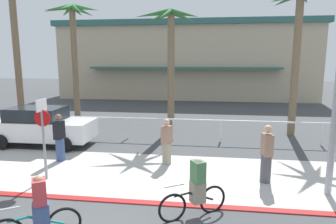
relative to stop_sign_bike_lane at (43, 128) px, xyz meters
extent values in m
plane|color=#424447|center=(2.36, 6.65, -1.68)|extent=(80.00, 80.00, 0.00)
cube|color=beige|center=(2.36, 0.85, -1.67)|extent=(44.00, 4.00, 0.02)
cube|color=maroon|center=(2.36, -1.15, -1.66)|extent=(44.00, 0.24, 0.03)
cube|color=#BCAD8E|center=(2.85, 24.33, 1.71)|extent=(23.91, 11.35, 6.77)
cube|color=#2D605B|center=(2.85, 24.33, 5.34)|extent=(24.51, 11.95, 0.50)
cube|color=#2D605B|center=(2.85, 18.15, 1.32)|extent=(16.74, 1.20, 0.16)
cylinder|color=white|center=(2.36, 5.15, -0.68)|extent=(24.08, 0.08, 0.08)
cylinder|color=white|center=(-5.30, 5.15, -1.18)|extent=(0.08, 0.08, 1.00)
cylinder|color=white|center=(-3.11, 5.15, -1.18)|extent=(0.08, 0.08, 1.00)
cylinder|color=white|center=(-0.92, 5.15, -1.18)|extent=(0.08, 0.08, 1.00)
cylinder|color=white|center=(1.27, 5.15, -1.18)|extent=(0.08, 0.08, 1.00)
cylinder|color=white|center=(3.46, 5.15, -1.18)|extent=(0.08, 0.08, 1.00)
cylinder|color=white|center=(5.65, 5.15, -1.18)|extent=(0.08, 0.08, 1.00)
cylinder|color=white|center=(7.83, 5.15, -1.18)|extent=(0.08, 0.08, 1.00)
cylinder|color=white|center=(10.02, 5.15, -1.18)|extent=(0.08, 0.08, 1.00)
cylinder|color=gray|center=(0.00, 0.00, -0.58)|extent=(0.08, 0.08, 2.20)
cube|color=white|center=(0.00, 0.00, 0.70)|extent=(0.04, 0.56, 0.36)
cylinder|color=red|center=(0.00, 0.00, 0.30)|extent=(0.52, 0.03, 0.52)
cylinder|color=#756047|center=(-5.33, 6.96, 2.48)|extent=(0.36, 0.36, 8.31)
cylinder|color=#756047|center=(-2.93, 8.91, 1.72)|extent=(0.36, 0.36, 6.79)
cone|color=#387F3D|center=(-2.13, 8.91, 4.98)|extent=(1.66, 0.32, 0.57)
cone|color=#387F3D|center=(-2.46, 9.37, 4.89)|extent=(1.23, 1.23, 0.75)
cone|color=#387F3D|center=(-2.93, 9.63, 4.94)|extent=(0.32, 1.52, 0.66)
cone|color=#387F3D|center=(-3.51, 9.49, 4.93)|extent=(1.43, 1.43, 0.68)
cone|color=#387F3D|center=(-3.81, 8.91, 4.98)|extent=(1.82, 0.32, 0.58)
cone|color=#387F3D|center=(-3.50, 8.34, 4.92)|extent=(1.41, 1.41, 0.69)
cone|color=#387F3D|center=(-2.93, 8.19, 4.94)|extent=(0.32, 1.50, 0.66)
cone|color=#387F3D|center=(-2.40, 8.38, 4.84)|extent=(1.36, 1.36, 0.84)
cylinder|color=#756047|center=(3.14, 6.87, 1.37)|extent=(0.36, 0.36, 6.09)
cone|color=#2D6B33|center=(3.81, 6.87, 4.26)|extent=(1.41, 0.32, 0.61)
cone|color=#2D6B33|center=(3.71, 7.59, 4.20)|extent=(1.45, 1.71, 0.73)
cone|color=#2D6B33|center=(3.00, 7.46, 4.15)|extent=(0.61, 1.39, 0.81)
cone|color=#2D6B33|center=(2.40, 7.22, 4.14)|extent=(1.71, 1.04, 0.85)
cone|color=#2D6B33|center=(2.32, 6.47, 4.23)|extent=(1.83, 1.10, 0.67)
cone|color=#2D6B33|center=(2.97, 6.13, 4.16)|extent=(0.67, 1.65, 0.80)
cone|color=#2D6B33|center=(3.65, 6.22, 4.23)|extent=(1.32, 1.55, 0.66)
cylinder|color=#756047|center=(9.19, 6.88, 1.72)|extent=(0.36, 0.36, 6.79)
cone|color=#2D6B33|center=(8.75, 7.65, 4.95)|extent=(1.19, 1.75, 0.64)
cube|color=white|center=(-2.14, 3.61, -0.95)|extent=(4.40, 1.80, 0.80)
cube|color=#1E2328|center=(-2.39, 3.61, -0.27)|extent=(2.29, 1.58, 0.56)
cylinder|color=black|center=(-0.73, 4.51, -1.35)|extent=(0.66, 0.22, 0.66)
cylinder|color=black|center=(-0.73, 2.71, -1.35)|extent=(0.66, 0.22, 0.66)
cylinder|color=black|center=(-3.55, 4.51, -1.35)|extent=(0.66, 0.22, 0.66)
cylinder|color=black|center=(-3.55, 2.71, -1.35)|extent=(0.66, 0.22, 0.66)
torus|color=black|center=(2.05, -2.91, -1.35)|extent=(0.65, 0.42, 0.72)
cylinder|color=#197F7A|center=(1.76, -3.08, -1.20)|extent=(0.62, 0.40, 0.35)
cylinder|color=#197F7A|center=(1.31, -3.36, -1.06)|extent=(0.35, 0.24, 0.07)
cylinder|color=#197F7A|center=(1.68, -3.13, -1.13)|extent=(0.05, 0.05, 0.44)
cylinder|color=silver|center=(1.15, -3.45, -0.80)|extent=(0.45, 0.29, 0.04)
cube|color=#384C7A|center=(1.68, -3.13, -1.07)|extent=(0.42, 0.41, 0.52)
cube|color=#A33338|center=(1.68, -3.13, -0.55)|extent=(0.40, 0.43, 0.52)
sphere|color=brown|center=(1.68, -3.13, -0.32)|extent=(0.22, 0.22, 0.22)
torus|color=black|center=(4.25, -1.95, -1.35)|extent=(0.65, 0.43, 0.72)
torus|color=black|center=(5.19, -1.38, -1.35)|extent=(0.65, 0.43, 0.72)
cylinder|color=black|center=(4.90, -1.56, -1.20)|extent=(0.62, 0.40, 0.35)
cylinder|color=black|center=(4.45, -1.83, -1.06)|extent=(0.35, 0.24, 0.07)
cylinder|color=black|center=(4.82, -1.61, -1.13)|extent=(0.05, 0.05, 0.44)
cylinder|color=silver|center=(4.29, -1.93, -0.80)|extent=(0.45, 0.29, 0.04)
cube|color=gray|center=(4.82, -1.61, -1.07)|extent=(0.42, 0.41, 0.52)
cube|color=#4C7F51|center=(4.82, -1.61, -0.55)|extent=(0.40, 0.43, 0.52)
sphere|color=beige|center=(4.82, -1.61, -0.32)|extent=(0.22, 0.22, 0.22)
cylinder|color=#4C4C51|center=(6.83, 0.66, -1.24)|extent=(0.37, 0.37, 0.87)
cube|color=#93705B|center=(6.83, 0.66, -0.47)|extent=(0.33, 0.44, 0.67)
sphere|color=#D6A884|center=(6.83, 0.66, 0.01)|extent=(0.24, 0.24, 0.24)
cylinder|color=#384C7A|center=(-0.39, 1.71, -1.25)|extent=(0.36, 0.36, 0.86)
cube|color=black|center=(-0.39, 1.71, -0.49)|extent=(0.31, 0.43, 0.66)
sphere|color=brown|center=(-0.39, 1.71, -0.01)|extent=(0.24, 0.24, 0.24)
cylinder|color=gray|center=(3.59, 1.88, -1.28)|extent=(0.42, 0.42, 0.80)
cube|color=#93705B|center=(3.59, 1.88, -0.57)|extent=(0.40, 0.47, 0.62)
sphere|color=#D6A884|center=(3.59, 1.88, -0.12)|extent=(0.22, 0.22, 0.22)
camera|label=1|loc=(5.00, -8.40, 2.08)|focal=32.04mm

